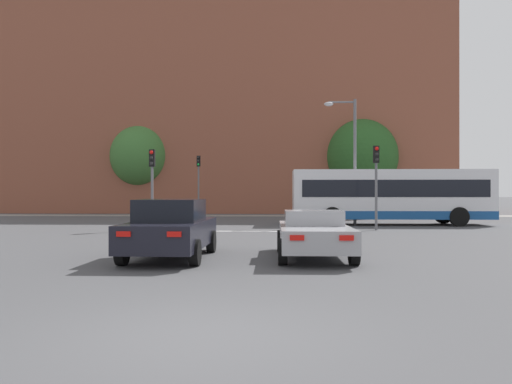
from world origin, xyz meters
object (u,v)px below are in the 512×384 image
traffic_light_far_left (199,176)px  pedestrian_waiting (330,202)px  bus_crossing_lead (390,196)px  street_lamp_junction (350,148)px  traffic_light_near_right (376,173)px  traffic_light_near_left (152,175)px  car_roadster_right (314,234)px  car_saloon_left (171,229)px

traffic_light_far_left → pedestrian_waiting: size_ratio=2.64×
bus_crossing_lead → street_lamp_junction: (-2.23, -0.33, 2.54)m
traffic_light_near_right → traffic_light_far_left: bearing=127.4°
bus_crossing_lead → traffic_light_near_left: bearing=110.2°
traffic_light_far_left → traffic_light_near_right: 17.17m
traffic_light_near_left → pedestrian_waiting: 18.27m
car_roadster_right → bus_crossing_lead: (5.17, 13.94, 0.94)m
bus_crossing_lead → car_roadster_right: bearing=159.6°
traffic_light_near_left → pedestrian_waiting: bearing=57.1°
car_roadster_right → traffic_light_near_right: bearing=69.6°
bus_crossing_lead → traffic_light_near_right: size_ratio=2.68×
car_roadster_right → traffic_light_near_left: 11.86m
car_roadster_right → traffic_light_near_left: size_ratio=1.17×
car_roadster_right → bus_crossing_lead: bearing=69.3°
car_saloon_left → street_lamp_junction: 15.76m
car_saloon_left → pedestrian_waiting: size_ratio=2.59×
traffic_light_near_left → street_lamp_junction: 10.63m
car_saloon_left → traffic_light_near_right: bearing=54.7°
car_saloon_left → street_lamp_junction: bearing=64.8°
traffic_light_far_left → traffic_light_near_left: traffic_light_far_left is taller
traffic_light_far_left → car_saloon_left: bearing=-82.8°
car_saloon_left → traffic_light_far_left: size_ratio=0.98×
car_saloon_left → traffic_light_near_left: 10.40m
traffic_light_near_right → street_lamp_junction: size_ratio=0.58×
traffic_light_near_left → street_lamp_junction: size_ratio=0.55×
car_saloon_left → traffic_light_near_right: (7.43, 10.23, 1.86)m
car_saloon_left → traffic_light_near_left: traffic_light_near_left is taller
street_lamp_junction → traffic_light_near_left: bearing=-157.4°
pedestrian_waiting → traffic_light_near_right: bearing=-74.1°
traffic_light_near_right → pedestrian_waiting: 14.98m
traffic_light_far_left → traffic_light_near_left: size_ratio=1.20×
bus_crossing_lead → traffic_light_near_left: size_ratio=2.80×
car_roadster_right → traffic_light_near_right: 10.80m
pedestrian_waiting → traffic_light_near_left: bearing=-109.0°
street_lamp_junction → pedestrian_waiting: size_ratio=3.97×
car_saloon_left → bus_crossing_lead: bus_crossing_lead is taller
car_saloon_left → car_roadster_right: car_saloon_left is taller
car_saloon_left → traffic_light_far_left: 24.16m
traffic_light_near_left → pedestrian_waiting: size_ratio=2.20×
traffic_light_far_left → traffic_light_near_right: size_ratio=1.15×
car_saloon_left → street_lamp_junction: size_ratio=0.65×
street_lamp_junction → traffic_light_far_left: bearing=134.2°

